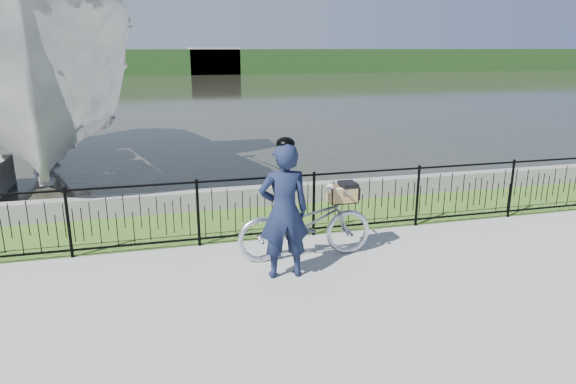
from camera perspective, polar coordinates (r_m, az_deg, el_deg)
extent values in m
plane|color=gray|center=(7.48, -0.89, -9.63)|extent=(120.00, 120.00, 0.00)
cube|color=#3E621E|center=(9.84, -4.50, -3.28)|extent=(60.00, 2.00, 0.01)
plane|color=#28291F|center=(39.73, -12.48, 10.78)|extent=(120.00, 120.00, 0.00)
cube|color=gray|center=(10.72, -5.47, -0.60)|extent=(60.00, 0.30, 0.40)
cube|color=#1F4018|center=(66.60, -13.63, 13.88)|extent=(120.00, 6.00, 3.00)
cube|color=#A39583|center=(65.52, -8.20, 14.21)|extent=(6.00, 3.00, 3.20)
imported|color=silver|center=(8.02, 1.92, -3.49)|extent=(2.14, 0.75, 1.13)
cube|color=black|center=(8.11, 6.00, -1.08)|extent=(0.38, 0.18, 0.02)
cube|color=olive|center=(8.11, 6.00, -1.03)|extent=(0.44, 0.31, 0.01)
cube|color=olive|center=(8.21, 5.66, 0.04)|extent=(0.44, 0.01, 0.25)
cube|color=olive|center=(7.94, 6.40, -0.52)|extent=(0.44, 0.01, 0.25)
cube|color=olive|center=(8.15, 7.43, -0.13)|extent=(0.02, 0.31, 0.25)
cube|color=olive|center=(8.00, 4.59, -0.34)|extent=(0.01, 0.31, 0.25)
cube|color=black|center=(8.07, 6.70, 0.87)|extent=(0.24, 0.33, 0.06)
cube|color=black|center=(8.15, 7.55, 0.05)|extent=(0.02, 0.33, 0.20)
ellipsoid|color=silver|center=(8.06, 5.89, -0.20)|extent=(0.31, 0.22, 0.20)
sphere|color=silver|center=(7.96, 4.74, 0.35)|extent=(0.15, 0.15, 0.15)
sphere|color=silver|center=(7.93, 4.44, 0.08)|extent=(0.07, 0.07, 0.07)
sphere|color=black|center=(7.92, 4.29, 0.01)|extent=(0.02, 0.02, 0.02)
cone|color=#98643F|center=(8.00, 4.60, 0.87)|extent=(0.06, 0.08, 0.08)
cone|color=#98643F|center=(7.91, 4.98, 0.70)|extent=(0.06, 0.08, 0.08)
imported|color=#121933|center=(7.23, -0.45, -2.17)|extent=(0.74, 0.50, 1.96)
ellipsoid|color=black|center=(6.99, -0.47, 5.34)|extent=(0.26, 0.29, 0.18)
imported|color=#ACABAC|center=(14.58, -25.94, 10.49)|extent=(6.46, 12.30, 4.52)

